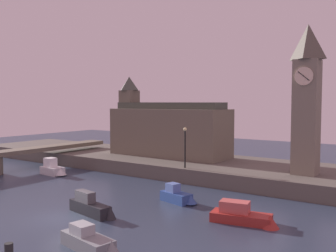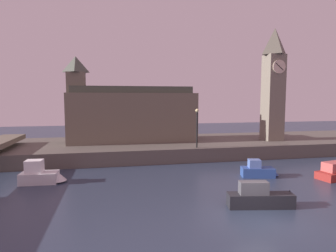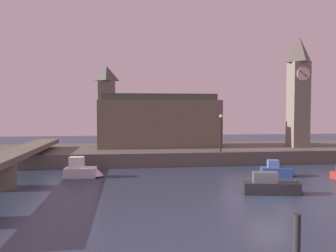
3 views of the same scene
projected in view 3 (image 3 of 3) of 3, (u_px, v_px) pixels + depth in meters
The scene contains 10 objects.
ground_plane at pixel (268, 201), 22.60m from camera, with size 120.00×120.00×0.00m, color #2D384C.
far_embankment at pixel (202, 153), 42.40m from camera, with size 70.00×12.00×1.50m, color #5B544C.
clock_tower at pixel (298, 90), 41.73m from camera, with size 2.34×2.38×13.63m.
parliament_hall at pixel (155, 120), 42.40m from camera, with size 15.00×5.33×9.97m.
bridge_span at pixel (1, 166), 25.82m from camera, with size 2.42×28.30×2.52m.
streetlamp at pixel (221, 129), 37.09m from camera, with size 0.36×0.36×4.08m.
mooring_post_left at pixel (297, 239), 13.26m from camera, with size 0.29×0.29×2.01m, color #292929.
boat_barge_dark at pixel (274, 186), 24.41m from camera, with size 4.56×1.68×1.67m.
boat_tour_blue at pixel (279, 171), 31.10m from camera, with size 3.46×1.83×1.50m.
boat_ferry_white at pixel (83, 170), 30.59m from camera, with size 3.50×1.59×1.86m.
Camera 3 is at (-9.39, -21.35, 6.06)m, focal length 36.24 mm.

